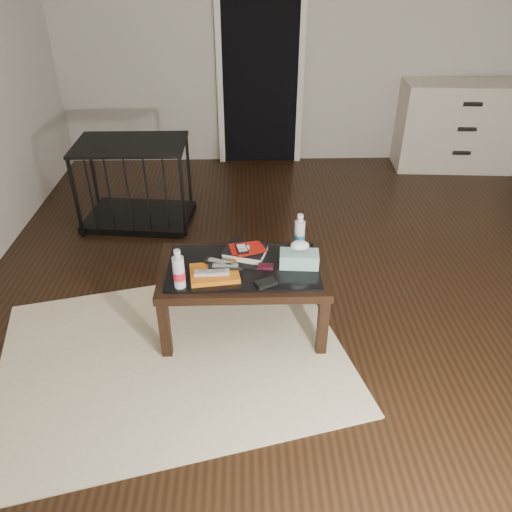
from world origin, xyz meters
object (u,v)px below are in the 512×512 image
(dresser, at_px, (457,126))
(textbook, at_px, (245,251))
(coffee_table, at_px, (243,275))
(tissue_box, at_px, (299,259))
(water_bottle_right, at_px, (300,232))
(water_bottle_left, at_px, (179,269))
(pet_crate, at_px, (137,196))

(dresser, height_order, textbook, dresser)
(coffee_table, xyz_separation_m, tissue_box, (0.33, -0.00, 0.11))
(dresser, xyz_separation_m, tissue_box, (-1.93, -2.64, 0.06))
(dresser, bearing_deg, water_bottle_right, -124.02)
(textbook, relative_size, water_bottle_left, 1.05)
(textbook, bearing_deg, tissue_box, -4.49)
(pet_crate, distance_m, tissue_box, 1.95)
(water_bottle_left, xyz_separation_m, tissue_box, (0.69, 0.19, -0.07))
(coffee_table, distance_m, tissue_box, 0.35)
(textbook, height_order, water_bottle_left, water_bottle_left)
(dresser, bearing_deg, pet_crate, -155.68)
(dresser, distance_m, pet_crate, 3.40)
(textbook, bearing_deg, water_bottle_left, -120.97)
(coffee_table, distance_m, water_bottle_left, 0.45)
(dresser, relative_size, textbook, 4.93)
(coffee_table, distance_m, water_bottle_right, 0.44)
(dresser, distance_m, water_bottle_left, 3.86)
(coffee_table, xyz_separation_m, water_bottle_left, (-0.36, -0.20, 0.18))
(water_bottle_left, bearing_deg, textbook, 41.26)
(textbook, xyz_separation_m, tissue_box, (0.32, -0.13, 0.02))
(coffee_table, bearing_deg, tissue_box, -0.31)
(dresser, height_order, water_bottle_right, dresser)
(pet_crate, distance_m, water_bottle_right, 1.83)
(water_bottle_left, height_order, tissue_box, water_bottle_left)
(coffee_table, height_order, pet_crate, pet_crate)
(coffee_table, height_order, water_bottle_left, water_bottle_left)
(pet_crate, xyz_separation_m, water_bottle_left, (0.56, -1.66, 0.35))
(textbook, bearing_deg, dresser, 65.80)
(water_bottle_right, height_order, tissue_box, water_bottle_right)
(tissue_box, bearing_deg, coffee_table, -175.57)
(dresser, bearing_deg, tissue_box, -122.14)
(textbook, height_order, tissue_box, tissue_box)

